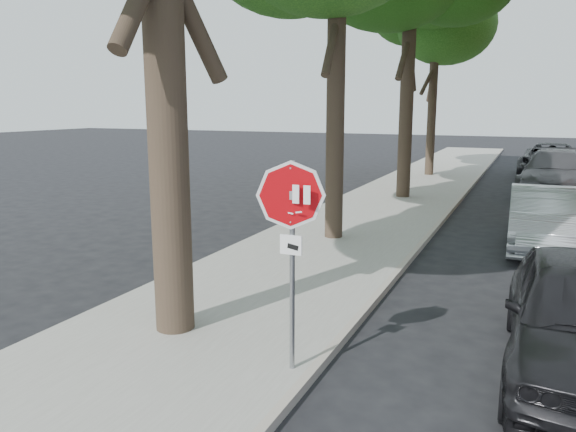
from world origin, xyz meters
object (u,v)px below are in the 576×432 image
object	(u,v)px
car_c	(555,173)
car_d	(551,160)
tree_far	(436,19)
car_b	(544,219)
stop_sign	(291,226)

from	to	relation	value
car_c	car_d	xyz separation A→B (m)	(-0.03, 6.09, -0.05)
tree_far	car_b	distance (m)	15.14
car_d	tree_far	bearing A→B (deg)	-153.84
stop_sign	car_b	distance (m)	8.93
car_d	car_b	bearing A→B (deg)	-88.29
tree_far	car_d	size ratio (longest dim) A/B	1.63
car_c	car_b	bearing A→B (deg)	-88.72
tree_far	car_d	world-z (taller)	tree_far
car_b	stop_sign	bearing A→B (deg)	-110.84
car_d	stop_sign	bearing A→B (deg)	-94.75
stop_sign	car_d	bearing A→B (deg)	82.04
car_c	stop_sign	bearing A→B (deg)	-96.82
car_b	tree_far	bearing A→B (deg)	109.12
tree_far	car_c	xyz separation A→B (m)	(5.32, -3.85, -6.36)
car_b	car_d	distance (m)	15.02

